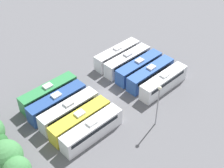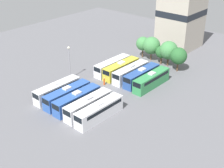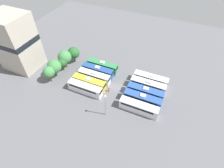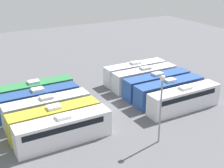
% 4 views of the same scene
% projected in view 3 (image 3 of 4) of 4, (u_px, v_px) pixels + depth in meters
% --- Properties ---
extents(ground_plane, '(112.80, 112.80, 0.00)m').
position_uv_depth(ground_plane, '(118.00, 87.00, 56.63)').
color(ground_plane, slate).
extents(bus_0, '(2.45, 11.07, 3.51)m').
position_uv_depth(bus_0, '(139.00, 107.00, 48.92)').
color(bus_0, silver).
rests_on(bus_0, ground_plane).
extents(bus_1, '(2.45, 11.07, 3.51)m').
position_uv_depth(bus_1, '(142.00, 99.00, 50.98)').
color(bus_1, '#2D56A8').
rests_on(bus_1, ground_plane).
extents(bus_2, '(2.45, 11.07, 3.51)m').
position_uv_depth(bus_2, '(145.00, 92.00, 52.90)').
color(bus_2, '#2D56A8').
rests_on(bus_2, ground_plane).
extents(bus_3, '(2.45, 11.07, 3.51)m').
position_uv_depth(bus_3, '(148.00, 85.00, 54.93)').
color(bus_3, silver).
rests_on(bus_3, ground_plane).
extents(bus_4, '(2.45, 11.07, 3.51)m').
position_uv_depth(bus_4, '(151.00, 79.00, 56.85)').
color(bus_4, white).
rests_on(bus_4, ground_plane).
extents(bus_5, '(2.45, 11.07, 3.51)m').
position_uv_depth(bus_5, '(85.00, 88.00, 54.02)').
color(bus_5, silver).
rests_on(bus_5, ground_plane).
extents(bus_6, '(2.45, 11.07, 3.51)m').
position_uv_depth(bus_6, '(89.00, 82.00, 55.83)').
color(bus_6, gold).
rests_on(bus_6, ground_plane).
extents(bus_7, '(2.45, 11.07, 3.51)m').
position_uv_depth(bus_7, '(94.00, 76.00, 57.77)').
color(bus_7, silver).
rests_on(bus_7, ground_plane).
extents(bus_8, '(2.45, 11.07, 3.51)m').
position_uv_depth(bus_8, '(98.00, 71.00, 59.79)').
color(bus_8, '#284C93').
rests_on(bus_8, ground_plane).
extents(bus_9, '(2.45, 11.07, 3.51)m').
position_uv_depth(bus_9, '(102.00, 66.00, 61.62)').
color(bus_9, '#338C4C').
rests_on(bus_9, ground_plane).
extents(worker_person, '(0.36, 0.36, 1.79)m').
position_uv_depth(worker_person, '(109.00, 89.00, 54.87)').
color(worker_person, '#CC4C19').
rests_on(worker_person, ground_plane).
extents(light_pole, '(0.60, 0.60, 8.13)m').
position_uv_depth(light_pole, '(105.00, 102.00, 45.38)').
color(light_pole, gray).
rests_on(light_pole, ground_plane).
extents(tree_0, '(3.81, 3.81, 5.90)m').
position_uv_depth(tree_0, '(49.00, 72.00, 55.92)').
color(tree_0, brown).
rests_on(tree_0, ground_plane).
extents(tree_1, '(4.70, 4.70, 6.48)m').
position_uv_depth(tree_1, '(54.00, 66.00, 57.64)').
color(tree_1, brown).
rests_on(tree_1, ground_plane).
extents(tree_2, '(3.28, 3.28, 4.96)m').
position_uv_depth(tree_2, '(62.00, 63.00, 60.40)').
color(tree_2, brown).
rests_on(tree_2, ground_plane).
extents(tree_3, '(4.76, 4.76, 6.64)m').
position_uv_depth(tree_3, '(65.00, 57.00, 61.05)').
color(tree_3, brown).
rests_on(tree_3, ground_plane).
extents(tree_4, '(4.25, 4.25, 6.19)m').
position_uv_depth(tree_4, '(74.00, 53.00, 63.16)').
color(tree_4, brown).
rests_on(tree_4, ground_plane).
extents(depot_building, '(10.26, 11.68, 19.05)m').
position_uv_depth(depot_building, '(16.00, 42.00, 57.87)').
color(depot_building, '#B2A899').
rests_on(depot_building, ground_plane).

